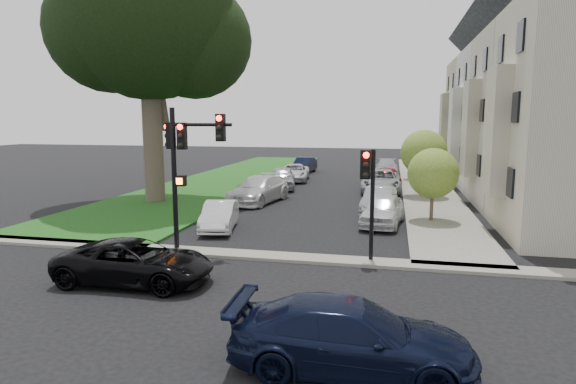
% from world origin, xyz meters
% --- Properties ---
extents(ground, '(140.00, 140.00, 0.00)m').
position_xyz_m(ground, '(0.00, 0.00, 0.00)').
color(ground, black).
rests_on(ground, ground).
extents(grass_strip, '(8.00, 44.00, 0.12)m').
position_xyz_m(grass_strip, '(-9.00, 24.00, 0.06)').
color(grass_strip, '#1A4618').
rests_on(grass_strip, ground).
extents(sidewalk_right, '(3.50, 44.00, 0.12)m').
position_xyz_m(sidewalk_right, '(6.75, 24.00, 0.06)').
color(sidewalk_right, slate).
rests_on(sidewalk_right, ground).
extents(sidewalk_cross, '(60.00, 1.00, 0.12)m').
position_xyz_m(sidewalk_cross, '(0.00, 2.00, 0.06)').
color(sidewalk_cross, slate).
rests_on(sidewalk_cross, ground).
extents(house_b, '(7.70, 7.55, 15.97)m').
position_xyz_m(house_b, '(12.45, 15.50, 6.93)').
color(house_b, gray).
rests_on(house_b, ground).
extents(house_c, '(7.70, 7.55, 15.97)m').
position_xyz_m(house_c, '(12.45, 23.00, 6.93)').
color(house_c, '#AFA99D').
rests_on(house_c, ground).
extents(house_d, '(7.70, 7.55, 15.97)m').
position_xyz_m(house_d, '(12.45, 30.50, 6.93)').
color(house_d, gray).
rests_on(house_d, ground).
extents(eucalyptus, '(11.58, 10.50, 16.40)m').
position_xyz_m(eucalyptus, '(-9.91, 12.06, 11.20)').
color(eucalyptus, '#3A3227').
rests_on(eucalyptus, ground).
extents(small_tree_a, '(2.44, 2.44, 3.67)m').
position_xyz_m(small_tree_a, '(6.20, 9.52, 2.44)').
color(small_tree_a, '#3A3227').
rests_on(small_tree_a, ground).
extents(small_tree_b, '(2.92, 2.92, 4.38)m').
position_xyz_m(small_tree_b, '(6.20, 17.20, 2.91)').
color(small_tree_b, '#3A3227').
rests_on(small_tree_b, ground).
extents(small_tree_c, '(2.50, 2.50, 3.76)m').
position_xyz_m(small_tree_c, '(6.20, 26.17, 2.50)').
color(small_tree_c, '#3A3227').
rests_on(small_tree_c, ground).
extents(traffic_signal_main, '(2.66, 0.68, 5.47)m').
position_xyz_m(traffic_signal_main, '(-3.37, 2.24, 3.77)').
color(traffic_signal_main, black).
rests_on(traffic_signal_main, ground).
extents(traffic_signal_secondary, '(0.52, 0.42, 4.01)m').
position_xyz_m(traffic_signal_secondary, '(3.48, 2.19, 2.80)').
color(traffic_signal_secondary, black).
rests_on(traffic_signal_secondary, ground).
extents(car_cross_near, '(4.89, 2.36, 1.34)m').
position_xyz_m(car_cross_near, '(-3.41, -1.53, 0.67)').
color(car_cross_near, black).
rests_on(car_cross_near, ground).
extents(car_cross_far, '(5.00, 2.14, 1.43)m').
position_xyz_m(car_cross_far, '(3.56, -5.37, 0.72)').
color(car_cross_far, black).
rests_on(car_cross_far, ground).
extents(car_parked_0, '(2.26, 4.53, 1.48)m').
position_xyz_m(car_parked_0, '(3.88, 8.52, 0.74)').
color(car_parked_0, silver).
rests_on(car_parked_0, ground).
extents(car_parked_1, '(1.91, 4.31, 1.38)m').
position_xyz_m(car_parked_1, '(3.61, 11.52, 0.69)').
color(car_parked_1, '#999BA0').
rests_on(car_parked_1, ground).
extents(car_parked_2, '(2.78, 5.78, 1.59)m').
position_xyz_m(car_parked_2, '(3.53, 19.05, 0.79)').
color(car_parked_2, '#999BA0').
rests_on(car_parked_2, ground).
extents(car_parked_3, '(2.22, 4.19, 1.36)m').
position_xyz_m(car_parked_3, '(3.98, 23.45, 0.68)').
color(car_parked_3, maroon).
rests_on(car_parked_3, ground).
extents(car_parked_4, '(1.98, 4.83, 1.40)m').
position_xyz_m(car_parked_4, '(3.75, 29.71, 0.70)').
color(car_parked_4, '#999BA0').
rests_on(car_parked_4, ground).
extents(car_parked_5, '(2.13, 4.10, 1.29)m').
position_xyz_m(car_parked_5, '(-3.43, 5.93, 0.64)').
color(car_parked_5, silver).
rests_on(car_parked_5, ground).
extents(car_parked_6, '(3.24, 5.84, 1.60)m').
position_xyz_m(car_parked_6, '(-3.66, 13.34, 0.80)').
color(car_parked_6, silver).
rests_on(car_parked_6, ground).
extents(car_parked_7, '(2.72, 4.91, 1.58)m').
position_xyz_m(car_parked_7, '(-3.58, 19.33, 0.79)').
color(car_parked_7, '#999BA0').
rests_on(car_parked_7, ground).
extents(car_parked_8, '(2.80, 5.15, 1.37)m').
position_xyz_m(car_parked_8, '(-3.60, 23.91, 0.69)').
color(car_parked_8, silver).
rests_on(car_parked_8, ground).
extents(car_parked_9, '(1.89, 4.48, 1.44)m').
position_xyz_m(car_parked_9, '(-3.90, 30.11, 0.72)').
color(car_parked_9, black).
rests_on(car_parked_9, ground).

